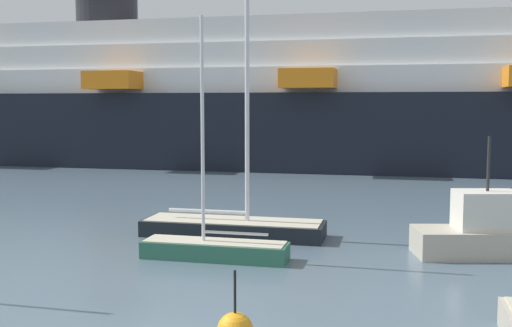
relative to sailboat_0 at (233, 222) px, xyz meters
name	(u,v)px	position (x,y,z in m)	size (l,w,h in m)	color
sailboat_0	(233,222)	(0.00, 0.00, 0.00)	(7.44, 2.44, 13.06)	black
sailboat_3	(215,247)	(0.08, -3.64, -0.15)	(5.13, 1.55, 8.27)	#2D6B51
fishing_boat_0	(491,233)	(9.56, -1.61, 0.24)	(5.68, 2.73, 4.21)	#BCB29E
cruise_ship	(319,100)	(1.50, 29.88, 5.03)	(112.46, 22.90, 17.76)	black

